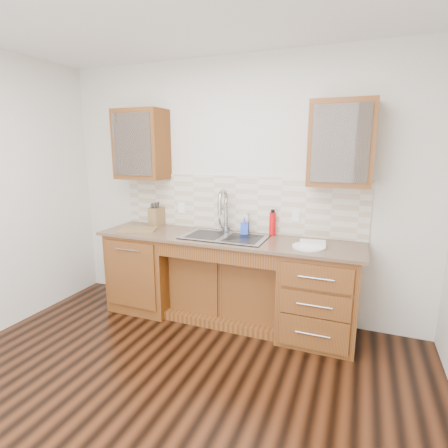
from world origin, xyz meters
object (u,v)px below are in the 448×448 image
at_px(water_bottle, 272,224).
at_px(plate, 309,247).
at_px(knife_block, 157,216).
at_px(soap_bottle, 244,226).
at_px(cutting_board, 138,229).

height_order(water_bottle, plate, water_bottle).
bearing_deg(plate, knife_block, 170.36).
relative_size(soap_bottle, plate, 0.60).
xyz_separation_m(plate, knife_block, (-1.78, 0.30, 0.10)).
height_order(soap_bottle, knife_block, knife_block).
height_order(soap_bottle, water_bottle, water_bottle).
xyz_separation_m(knife_block, cutting_board, (-0.06, -0.30, -0.10)).
bearing_deg(soap_bottle, cutting_board, 176.60).
bearing_deg(cutting_board, water_bottle, 12.33).
height_order(plate, knife_block, knife_block).
bearing_deg(cutting_board, knife_block, 78.77).
height_order(knife_block, cutting_board, knife_block).
bearing_deg(plate, water_bottle, 142.84).
xyz_separation_m(soap_bottle, knife_block, (-1.08, 0.06, 0.02)).
bearing_deg(water_bottle, soap_bottle, -165.97).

